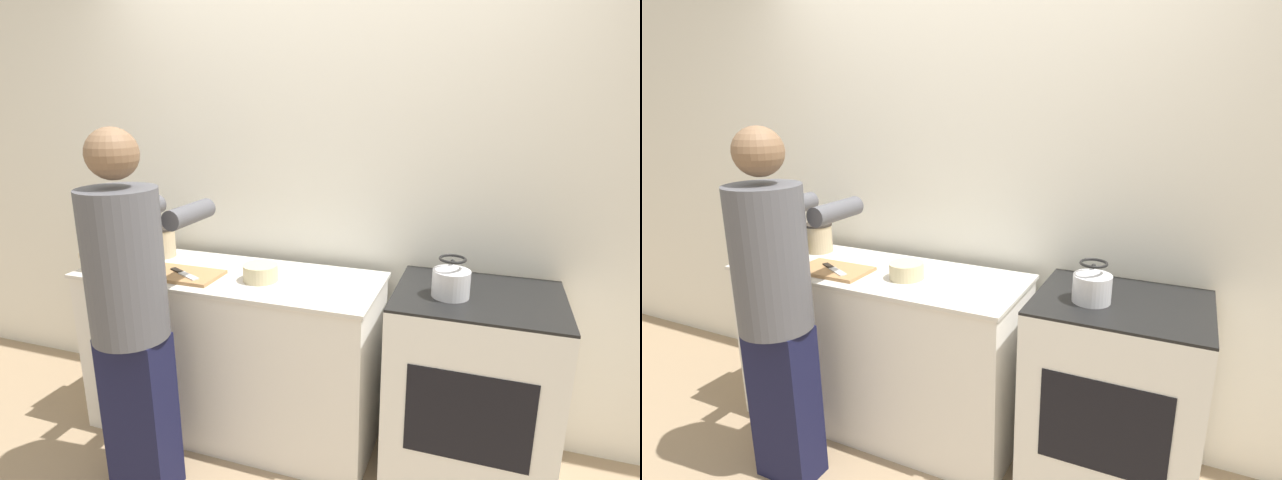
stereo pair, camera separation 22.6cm
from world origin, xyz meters
TOP-DOWN VIEW (x-y plane):
  - ground_plane at (0.00, 0.00)m, footprint 12.00×12.00m
  - wall_back at (0.00, 0.67)m, footprint 8.00×0.05m
  - counter at (-0.41, 0.28)m, footprint 1.58×0.58m
  - oven at (0.82, 0.30)m, footprint 0.73×0.60m
  - person at (-0.59, -0.25)m, footprint 0.37×0.60m
  - cutting_board at (-0.61, 0.17)m, footprint 0.38×0.23m
  - knife at (-0.60, 0.15)m, footprint 0.22×0.13m
  - kettle at (0.70, 0.24)m, footprint 0.16×0.16m
  - bowl_prep at (-0.21, 0.24)m, footprint 0.17×0.17m
  - canister_jar at (-0.91, 0.42)m, footprint 0.16×0.16m
  - book_stack at (-1.04, 0.19)m, footprint 0.24×0.29m

SIDE VIEW (x-z plane):
  - ground_plane at x=0.00m, z-range 0.00..0.00m
  - counter at x=-0.41m, z-range 0.00..0.90m
  - oven at x=0.82m, z-range 0.00..0.94m
  - person at x=-0.59m, z-range 0.07..1.74m
  - cutting_board at x=-0.61m, z-range 0.90..0.92m
  - knife at x=-0.60m, z-range 0.92..0.93m
  - bowl_prep at x=-0.21m, z-range 0.90..0.98m
  - canister_jar at x=-0.91m, z-range 0.90..1.07m
  - book_stack at x=-1.04m, z-range 0.91..1.08m
  - kettle at x=0.70m, z-range 0.93..1.10m
  - wall_back at x=0.00m, z-range 0.00..2.60m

